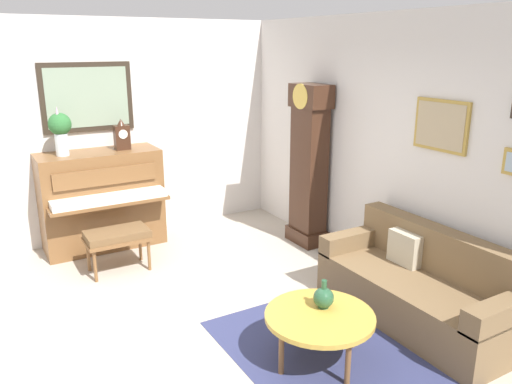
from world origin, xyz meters
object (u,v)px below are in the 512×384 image
green_jug (324,297)px  coffee_table (320,318)px  mantel_clock (122,136)px  couch (420,288)px  piano_bench (117,237)px  flower_vase (60,129)px  grandfather_clock (309,170)px  piano (102,200)px

green_jug → coffee_table: bearing=-50.4°
mantel_clock → green_jug: bearing=11.4°
couch → piano_bench: bearing=-139.0°
piano_bench → flower_vase: 1.44m
piano_bench → green_jug: green_jug is taller
grandfather_clock → piano_bench: bearing=-98.8°
couch → grandfather_clock: bearing=173.9°
grandfather_clock → coffee_table: bearing=-33.7°
piano → grandfather_clock: 2.61m
piano_bench → flower_vase: (-0.82, -0.35, 1.13)m
coffee_table → mantel_clock: mantel_clock is taller
grandfather_clock → flower_vase: (-1.18, -2.70, 0.57)m
piano → green_jug: (3.25, 0.96, -0.11)m
piano → flower_vase: flower_vase is taller
piano_bench → green_jug: 2.63m
mantel_clock → couch: bearing=28.5°
piano_bench → mantel_clock: (-0.82, 0.36, 0.99)m
couch → green_jug: couch is taller
piano → couch: (3.26, 2.07, -0.30)m
piano → flower_vase: 1.00m
grandfather_clock → couch: 2.19m
coffee_table → flower_vase: 3.74m
piano → mantel_clock: 0.83m
couch → flower_vase: (-3.26, -2.47, 1.22)m
piano → grandfather_clock: (1.18, 2.30, 0.35)m
piano → piano_bench: piano is taller
flower_vase → green_jug: (3.25, 1.36, -1.03)m
grandfather_clock → flower_vase: size_ratio=3.50×
flower_vase → piano: bearing=90.3°
piano → flower_vase: bearing=-89.7°
grandfather_clock → piano: bearing=-117.2°
couch → green_jug: bearing=-90.8°
couch → mantel_clock: mantel_clock is taller
coffee_table → green_jug: bearing=129.6°
couch → mantel_clock: (-3.26, -1.77, 1.08)m
coffee_table → mantel_clock: (-3.32, -0.56, 1.01)m
couch → flower_vase: flower_vase is taller
piano → piano_bench: 0.85m
piano → couch: size_ratio=0.76×
piano_bench → flower_vase: bearing=-156.9°
grandfather_clock → couch: size_ratio=1.07×
mantel_clock → grandfather_clock: bearing=59.4°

